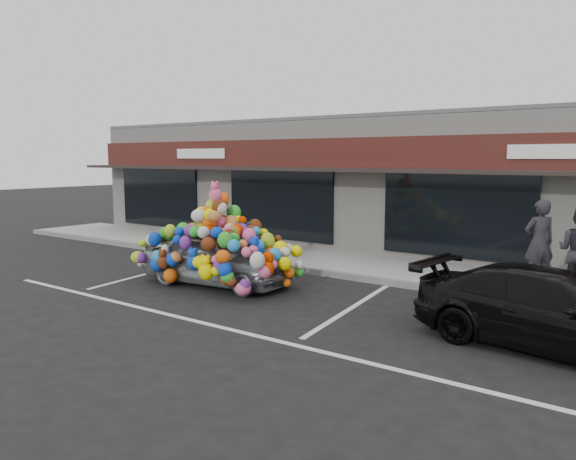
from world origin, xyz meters
The scene contains 10 objects.
ground centered at (0.00, 0.00, 0.00)m, with size 90.00×90.00×0.00m, color black.
shop_building centered at (0.00, 8.44, 2.16)m, with size 24.00×7.20×4.31m.
sidewalk centered at (0.00, 4.00, 0.07)m, with size 26.00×3.00×0.15m, color #969791.
kerb centered at (0.00, 2.50, 0.07)m, with size 26.00×0.18×0.16m, color slate.
parking_stripe_left centered at (-3.20, 0.20, 0.00)m, with size 0.12×4.40×0.01m, color silver.
parking_stripe_mid centered at (2.80, 0.20, 0.00)m, with size 0.12×4.40×0.01m, color silver.
lane_line centered at (2.00, -2.30, 0.00)m, with size 14.00×0.12×0.01m, color silver.
toy_car centered at (-0.83, 0.13, 0.79)m, with size 2.74×4.16×2.33m.
black_sedan centered at (6.57, -0.08, 0.63)m, with size 4.35×1.77×1.26m, color black.
pedestrian_a centered at (5.44, 4.01, 1.12)m, with size 0.70×0.46×1.93m, color black.
Camera 1 is at (8.27, -9.40, 3.01)m, focal length 35.00 mm.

